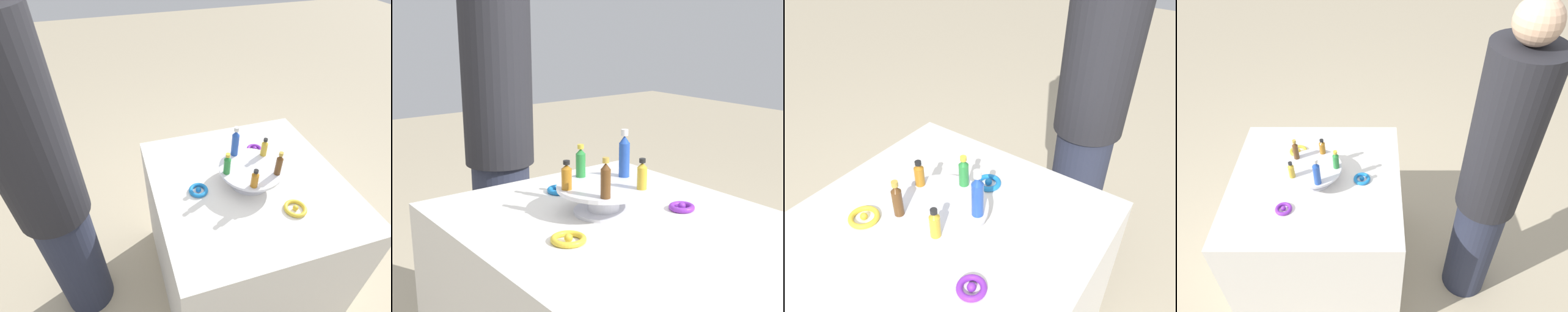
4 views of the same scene
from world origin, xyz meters
TOP-DOWN VIEW (x-y plane):
  - party_table at (0.00, 0.00)m, footprint 0.86×0.86m
  - display_stand at (0.00, 0.00)m, footprint 0.28×0.28m
  - bottle_green at (-0.00, -0.11)m, footprint 0.03×0.03m
  - bottle_amber at (0.11, -0.04)m, footprint 0.03×0.03m
  - bottle_brown at (0.07, 0.09)m, footprint 0.03×0.03m
  - bottle_gold at (-0.07, 0.09)m, footprint 0.03×0.03m
  - bottle_blue at (-0.11, -0.03)m, footprint 0.03×0.03m
  - ribbon_bow_blue at (-0.01, -0.24)m, footprint 0.08×0.08m
  - ribbon_bow_gold at (0.21, 0.11)m, footprint 0.09×0.09m
  - ribbon_bow_purple at (-0.20, 0.12)m, footprint 0.08×0.08m
  - person_figure at (-0.11, -0.84)m, footprint 0.29×0.29m

SIDE VIEW (x-z plane):
  - party_table at x=0.00m, z-range 0.00..0.76m
  - ribbon_bow_gold at x=0.21m, z-range 0.76..0.78m
  - ribbon_bow_purple at x=-0.20m, z-range 0.76..0.78m
  - ribbon_bow_blue at x=-0.01m, z-range 0.76..0.78m
  - display_stand at x=0.00m, z-range 0.77..0.86m
  - person_figure at x=-0.11m, z-range 0.01..1.72m
  - bottle_amber at x=0.11m, z-range 0.84..0.93m
  - bottle_gold at x=-0.07m, z-range 0.84..0.93m
  - bottle_green at x=0.00m, z-range 0.84..0.95m
  - bottle_brown at x=0.07m, z-range 0.84..0.96m
  - bottle_blue at x=-0.11m, z-range 0.84..0.99m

